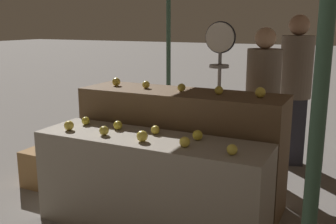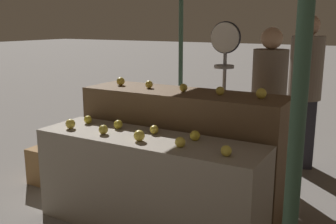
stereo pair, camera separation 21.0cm
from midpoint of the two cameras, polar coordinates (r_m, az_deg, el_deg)
display_counter_front at (r=3.27m, az=-4.50°, el=-10.38°), size 1.91×0.55×0.79m
display_counter_back at (r=3.71m, az=0.18°, el=-5.14°), size 1.91×0.55×1.07m
apple_front_0 at (r=3.46m, az=-15.88°, el=-1.91°), size 0.08×0.08×0.08m
apple_front_1 at (r=3.24m, az=-11.11°, el=-2.70°), size 0.08×0.08×0.08m
apple_front_2 at (r=3.03m, az=-5.78°, el=-3.52°), size 0.09×0.09×0.09m
apple_front_3 at (r=2.88m, az=0.34°, el=-4.38°), size 0.08×0.08×0.08m
apple_front_4 at (r=2.74m, az=7.11°, el=-5.45°), size 0.08×0.08×0.08m
apple_front_5 at (r=3.61m, az=-13.51°, el=-1.27°), size 0.07×0.07×0.07m
apple_front_6 at (r=3.39m, az=-9.07°, el=-1.92°), size 0.08×0.08×0.08m
apple_front_7 at (r=3.22m, az=-3.72°, el=-2.61°), size 0.07×0.07×0.07m
apple_front_8 at (r=3.05m, az=2.35°, el=-3.40°), size 0.08×0.08×0.08m
apple_back_0 at (r=3.94m, az=-9.04°, el=4.35°), size 0.08×0.08×0.08m
apple_back_1 at (r=3.75m, az=-4.82°, el=3.97°), size 0.07×0.07×0.07m
apple_back_2 at (r=3.57m, az=0.29°, el=3.57°), size 0.07×0.07×0.07m
apple_back_3 at (r=3.43m, az=5.67°, el=3.15°), size 0.08×0.08×0.08m
apple_back_4 at (r=3.34m, az=11.51°, el=2.80°), size 0.09×0.09×0.09m
produce_scale at (r=4.03m, az=5.99°, el=6.67°), size 0.32×0.20×1.70m
person_vendor_at_scale at (r=4.18m, az=12.16°, el=2.39°), size 0.41×0.41×1.64m
person_customer_left at (r=4.78m, az=16.82°, el=4.40°), size 0.47×0.47×1.77m
wooden_crate_side at (r=4.40m, az=-18.66°, el=-7.61°), size 0.39×0.39×0.39m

